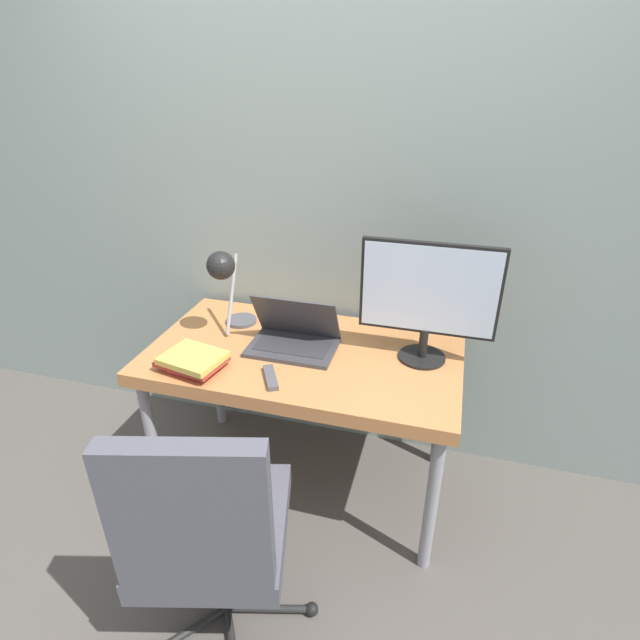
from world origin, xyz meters
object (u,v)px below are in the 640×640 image
at_px(laptop, 294,337).
at_px(monitor, 428,296).
at_px(office_chair, 208,529).
at_px(book_stack, 193,361).
at_px(desk_lamp, 225,276).

xyz_separation_m(laptop, monitor, (0.54, 0.06, 0.24)).
bearing_deg(monitor, office_chair, -122.12).
relative_size(laptop, monitor, 0.68).
relative_size(monitor, book_stack, 1.93).
relative_size(monitor, office_chair, 0.54).
bearing_deg(book_stack, office_chair, -59.80).
xyz_separation_m(desk_lamp, office_chair, (0.30, -0.85, -0.48)).
height_order(laptop, book_stack, laptop).
bearing_deg(desk_lamp, monitor, 2.19).
xyz_separation_m(office_chair, book_stack, (-0.32, 0.55, 0.23)).
xyz_separation_m(monitor, book_stack, (-0.88, -0.34, -0.25)).
bearing_deg(monitor, desk_lamp, -177.81).
relative_size(monitor, desk_lamp, 1.34).
distance_m(monitor, desk_lamp, 0.86).
bearing_deg(monitor, laptop, -173.53).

